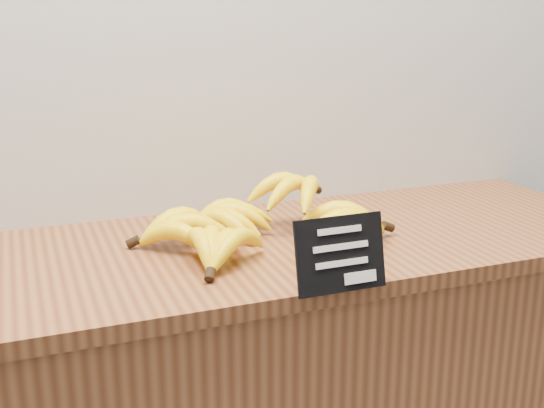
{
  "coord_description": "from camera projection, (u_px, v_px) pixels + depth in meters",
  "views": [
    {
      "loc": [
        -0.25,
        1.55,
        1.38
      ],
      "look_at": [
        0.18,
        2.7,
        1.02
      ],
      "focal_mm": 45.0,
      "sensor_mm": 36.0,
      "label": 1
    }
  ],
  "objects": [
    {
      "name": "counter_top",
      "position": [
        263.0,
        248.0,
        1.35
      ],
      "size": [
        1.55,
        0.54,
        0.03
      ],
      "primitive_type": "cube",
      "color": "brown",
      "rests_on": "counter"
    },
    {
      "name": "chalkboard_sign",
      "position": [
        341.0,
        254.0,
        1.1
      ],
      "size": [
        0.16,
        0.03,
        0.12
      ],
      "primitive_type": "cube",
      "rotation": [
        -0.23,
        0.0,
        0.0
      ],
      "color": "black",
      "rests_on": "counter_top"
    },
    {
      "name": "banana_pile",
      "position": [
        256.0,
        223.0,
        1.33
      ],
      "size": [
        0.51,
        0.37,
        0.11
      ],
      "color": "yellow",
      "rests_on": "counter_top"
    }
  ]
}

